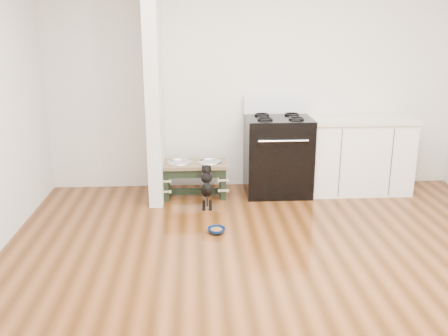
# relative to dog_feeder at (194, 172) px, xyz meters

# --- Properties ---
(ground) EXTENTS (5.00, 5.00, 0.00)m
(ground) POSITION_rel_dog_feeder_xyz_m (0.74, -2.06, -0.29)
(ground) COLOR #44240C
(ground) RESTS_ON ground
(room_shell) EXTENTS (5.00, 5.00, 5.00)m
(room_shell) POSITION_rel_dog_feeder_xyz_m (0.74, -2.06, 1.33)
(room_shell) COLOR silver
(room_shell) RESTS_ON ground
(partition_wall) EXTENTS (0.15, 0.80, 2.70)m
(partition_wall) POSITION_rel_dog_feeder_xyz_m (-0.43, 0.04, 1.06)
(partition_wall) COLOR silver
(partition_wall) RESTS_ON ground
(oven_range) EXTENTS (0.76, 0.69, 1.14)m
(oven_range) POSITION_rel_dog_feeder_xyz_m (0.99, 0.09, 0.18)
(oven_range) COLOR black
(oven_range) RESTS_ON ground
(cabinet_run) EXTENTS (1.24, 0.64, 0.91)m
(cabinet_run) POSITION_rel_dog_feeder_xyz_m (1.97, 0.11, 0.16)
(cabinet_run) COLOR white
(cabinet_run) RESTS_ON ground
(dog_feeder) EXTENTS (0.75, 0.40, 0.43)m
(dog_feeder) POSITION_rel_dog_feeder_xyz_m (0.00, 0.00, 0.00)
(dog_feeder) COLOR black
(dog_feeder) RESTS_ON ground
(puppy) EXTENTS (0.13, 0.39, 0.46)m
(puppy) POSITION_rel_dog_feeder_xyz_m (0.13, -0.35, -0.04)
(puppy) COLOR black
(puppy) RESTS_ON ground
(floor_bowl) EXTENTS (0.19, 0.19, 0.05)m
(floor_bowl) POSITION_rel_dog_feeder_xyz_m (0.21, -1.10, -0.27)
(floor_bowl) COLOR #0B224F
(floor_bowl) RESTS_ON ground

